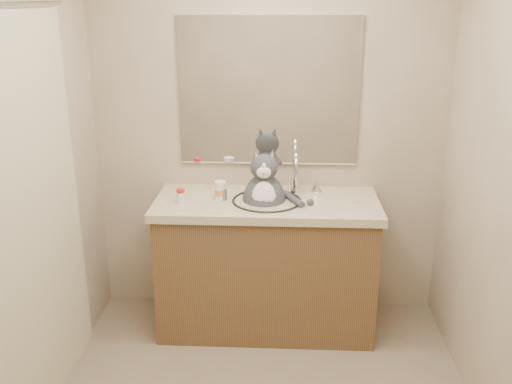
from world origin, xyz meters
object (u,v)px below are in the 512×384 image
Objects in this scene: pill_bottle_orange at (220,191)px; grey_canister at (223,194)px; pill_bottle_redcap at (181,196)px; cat at (264,198)px.

grey_canister is (0.02, -0.01, -0.02)m from pill_bottle_orange.
pill_bottle_redcap is 1.20× the size of grey_canister.
cat is 6.16× the size of pill_bottle_redcap.
pill_bottle_orange reaches higher than pill_bottle_redcap.
pill_bottle_orange is 1.60× the size of grey_canister.
cat is 0.50m from pill_bottle_redcap.
grey_canister is (-0.25, -0.01, 0.02)m from cat.
cat is at bearing 2.26° from grey_canister.
pill_bottle_orange is at bearing 17.43° from pill_bottle_redcap.
grey_canister is at bearing 14.98° from pill_bottle_redcap.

